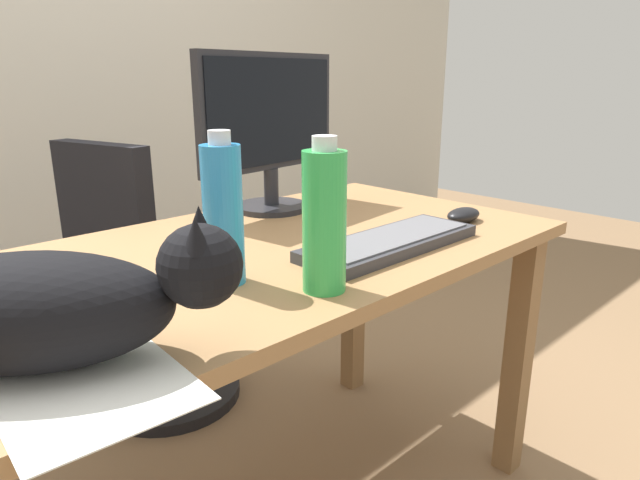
{
  "coord_description": "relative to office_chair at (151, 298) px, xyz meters",
  "views": [
    {
      "loc": [
        -0.65,
        -0.91,
        1.1
      ],
      "look_at": [
        0.04,
        -0.19,
        0.8
      ],
      "focal_mm": 30.99,
      "sensor_mm": 36.0,
      "label": 1
    }
  ],
  "objects": [
    {
      "name": "desk",
      "position": [
        -0.11,
        -0.69,
        0.24
      ],
      "size": [
        1.48,
        0.74,
        0.74
      ],
      "color": "#9E7247",
      "rests_on": "ground_plane"
    },
    {
      "name": "water_bottle",
      "position": [
        -0.14,
        -0.96,
        0.47
      ],
      "size": [
        0.08,
        0.08,
        0.26
      ],
      "color": "green",
      "rests_on": "desk"
    },
    {
      "name": "paper_sheet",
      "position": [
        -0.55,
        -0.96,
        0.35
      ],
      "size": [
        0.23,
        0.31,
        0.0
      ],
      "primitive_type": "cube",
      "rotation": [
        0.0,
        0.0,
        -0.06
      ],
      "color": "white",
      "rests_on": "desk"
    },
    {
      "name": "computer_mouse",
      "position": [
        0.44,
        -0.87,
        0.36
      ],
      "size": [
        0.11,
        0.06,
        0.04
      ],
      "primitive_type": "ellipsoid",
      "color": "black",
      "rests_on": "desk"
    },
    {
      "name": "cat",
      "position": [
        -0.57,
        -0.9,
        0.43
      ],
      "size": [
        0.51,
        0.39,
        0.2
      ],
      "color": "black",
      "rests_on": "desk"
    },
    {
      "name": "keyboard",
      "position": [
        0.13,
        -0.88,
        0.36
      ],
      "size": [
        0.44,
        0.15,
        0.03
      ],
      "color": "#333338",
      "rests_on": "desk"
    },
    {
      "name": "spray_bottle",
      "position": [
        -0.24,
        -0.81,
        0.47
      ],
      "size": [
        0.07,
        0.07,
        0.27
      ],
      "color": "#2D8CD1",
      "rests_on": "desk"
    },
    {
      "name": "office_chair",
      "position": [
        0.0,
        0.0,
        0.0
      ],
      "size": [
        0.5,
        0.48,
        0.91
      ],
      "color": "black",
      "rests_on": "ground_plane"
    },
    {
      "name": "monitor",
      "position": [
        0.17,
        -0.43,
        0.57
      ],
      "size": [
        0.48,
        0.2,
        0.41
      ],
      "color": "#232328",
      "rests_on": "desk"
    }
  ]
}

